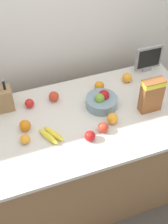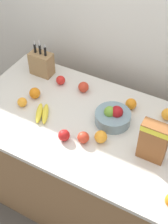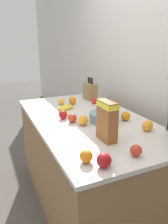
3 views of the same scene
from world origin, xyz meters
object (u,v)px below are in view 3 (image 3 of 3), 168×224
(apple_rightmost, at_px, (94,101))
(orange_near_bowl, at_px, (86,156))
(fruit_bowl, at_px, (104,116))
(banana_bunch, at_px, (66,108))
(orange_front_right, at_px, (126,116))
(orange_mid_right, at_px, (148,126))
(orange_by_cereal, at_px, (61,102))
(orange_front_left, at_px, (83,120))
(apple_near_bananas, at_px, (136,151))
(apple_front, at_px, (104,105))
(apple_leftmost, at_px, (72,118))
(orange_back_center, at_px, (72,101))
(apple_middle, at_px, (104,160))
(apple_rear, at_px, (63,115))
(cereal_box, at_px, (107,119))
(knife_block, at_px, (90,91))

(apple_rightmost, height_order, orange_near_bowl, orange_near_bowl)
(fruit_bowl, distance_m, banana_bunch, 0.48)
(banana_bunch, relative_size, orange_front_right, 2.58)
(orange_mid_right, height_order, orange_by_cereal, orange_mid_right)
(orange_front_left, bearing_deg, banana_bunch, 178.05)
(apple_near_bananas, bearing_deg, apple_front, 161.94)
(fruit_bowl, distance_m, apple_near_bananas, 0.60)
(apple_leftmost, relative_size, orange_back_center, 0.94)
(apple_leftmost, bearing_deg, orange_by_cereal, 170.97)
(apple_middle, height_order, orange_mid_right, same)
(orange_front_right, bearing_deg, apple_front, 179.68)
(apple_rear, height_order, orange_near_bowl, same)
(apple_rear, bearing_deg, apple_front, 104.09)
(apple_rightmost, bearing_deg, apple_middle, -24.67)
(banana_bunch, distance_m, apple_middle, 1.07)
(apple_rear, height_order, orange_by_cereal, apple_rear)
(cereal_box, xyz_separation_m, apple_middle, (0.29, -0.18, -0.11))
(apple_rightmost, xyz_separation_m, orange_by_cereal, (-0.11, -0.34, -0.00))
(fruit_bowl, relative_size, orange_back_center, 2.97)
(orange_front_right, bearing_deg, orange_near_bowl, -51.15)
(knife_block, distance_m, orange_back_center, 0.30)
(banana_bunch, distance_m, orange_mid_right, 0.85)
(orange_back_center, bearing_deg, apple_near_bananas, -3.27)
(apple_rightmost, height_order, apple_near_bananas, same)
(apple_rightmost, relative_size, orange_near_bowl, 0.93)
(banana_bunch, height_order, apple_rightmost, apple_rightmost)
(cereal_box, bearing_deg, apple_rightmost, 157.99)
(orange_front_right, height_order, orange_by_cereal, orange_front_right)
(apple_front, bearing_deg, knife_block, 174.49)
(apple_front, xyz_separation_m, orange_mid_right, (0.63, 0.02, 0.00))
(apple_near_bananas, distance_m, orange_mid_right, 0.42)
(orange_mid_right, distance_m, orange_front_right, 0.26)
(banana_bunch, height_order, orange_front_right, orange_front_right)
(orange_mid_right, bearing_deg, cereal_box, -88.13)
(orange_front_right, relative_size, orange_back_center, 0.97)
(orange_mid_right, bearing_deg, banana_bunch, -153.48)
(fruit_bowl, bearing_deg, apple_rightmost, 161.13)
(apple_front, distance_m, orange_near_bowl, 1.04)
(apple_leftmost, bearing_deg, banana_bunch, 168.84)
(fruit_bowl, relative_size, orange_by_cereal, 3.52)
(cereal_box, bearing_deg, banana_bunch, -178.91)
(fruit_bowl, relative_size, orange_front_left, 2.96)
(knife_block, bearing_deg, orange_mid_right, -1.09)
(orange_mid_right, distance_m, orange_back_center, 0.94)
(fruit_bowl, height_order, banana_bunch, fruit_bowl)
(apple_leftmost, xyz_separation_m, orange_near_bowl, (0.62, -0.16, -0.00))
(orange_back_center, bearing_deg, apple_middle, -13.78)
(apple_rightmost, xyz_separation_m, orange_mid_right, (0.83, 0.03, 0.01))
(apple_near_bananas, xyz_separation_m, apple_front, (-0.91, 0.30, 0.00))
(banana_bunch, xyz_separation_m, orange_front_left, (0.45, -0.02, 0.02))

